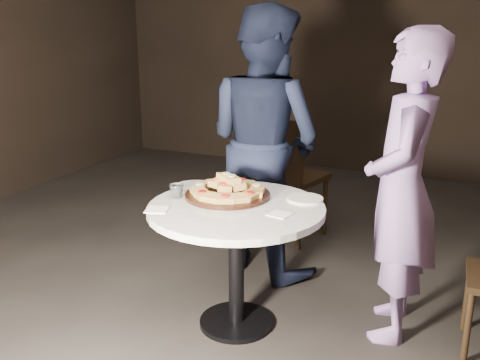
% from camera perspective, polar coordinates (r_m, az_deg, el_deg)
% --- Properties ---
extents(floor, '(7.00, 7.00, 0.00)m').
position_cam_1_polar(floor, '(3.30, -0.99, -13.82)').
color(floor, black).
rests_on(floor, ground).
extents(table, '(1.20, 1.20, 0.72)m').
position_cam_1_polar(table, '(2.91, -0.40, -5.23)').
color(table, black).
rests_on(table, ground).
extents(serving_board, '(0.57, 0.57, 0.02)m').
position_cam_1_polar(serving_board, '(3.01, -1.34, -1.59)').
color(serving_board, black).
rests_on(serving_board, table).
extents(focaccia_pile, '(0.43, 0.42, 0.11)m').
position_cam_1_polar(focaccia_pile, '(3.00, -1.28, -0.80)').
color(focaccia_pile, '#AD8743').
rests_on(focaccia_pile, serving_board).
extents(plate_left, '(0.23, 0.23, 0.01)m').
position_cam_1_polar(plate_left, '(3.20, -4.88, -0.66)').
color(plate_left, white).
rests_on(plate_left, table).
extents(plate_right, '(0.21, 0.21, 0.01)m').
position_cam_1_polar(plate_right, '(2.98, 6.94, -1.99)').
color(plate_right, white).
rests_on(plate_right, table).
extents(water_glass, '(0.10, 0.10, 0.08)m').
position_cam_1_polar(water_glass, '(3.01, -6.77, -1.17)').
color(water_glass, silver).
rests_on(water_glass, table).
extents(napkin_near, '(0.15, 0.15, 0.01)m').
position_cam_1_polar(napkin_near, '(2.83, -8.86, -3.13)').
color(napkin_near, white).
rests_on(napkin_near, table).
extents(napkin_far, '(0.12, 0.12, 0.01)m').
position_cam_1_polar(napkin_far, '(2.74, 4.29, -3.66)').
color(napkin_far, white).
rests_on(napkin_far, table).
extents(chair_far, '(0.56, 0.58, 0.99)m').
position_cam_1_polar(chair_far, '(4.13, 4.79, 1.04)').
color(chair_far, black).
rests_on(chair_far, ground).
extents(diner_navy, '(1.05, 0.94, 1.79)m').
position_cam_1_polar(diner_navy, '(3.59, 2.62, 4.06)').
color(diner_navy, black).
rests_on(diner_navy, ground).
extents(diner_teal, '(0.47, 0.65, 1.65)m').
position_cam_1_polar(diner_teal, '(2.92, 16.90, -0.93)').
color(diner_teal, '#866FAE').
rests_on(diner_teal, ground).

